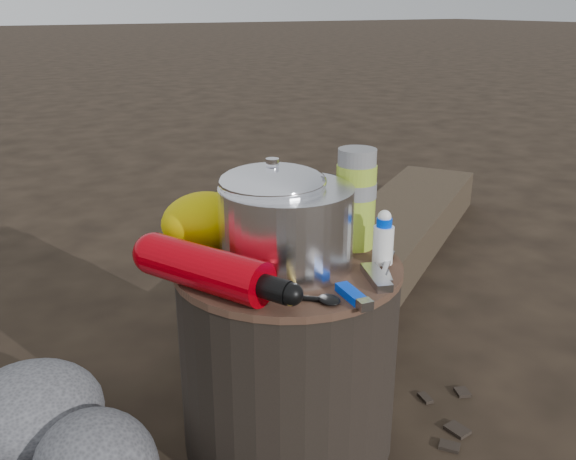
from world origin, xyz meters
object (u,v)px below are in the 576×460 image
thermos (356,199)px  fuel_bottle (205,269)px  travel_mug (320,206)px  camping_pot (273,215)px  stump (288,354)px  log_main (380,249)px

thermos → fuel_bottle: bearing=-173.5°
fuel_bottle → thermos: (0.35, 0.04, 0.06)m
thermos → travel_mug: 0.11m
camping_pot → travel_mug: 0.20m
stump → log_main: bearing=40.3°
travel_mug → log_main: bearing=40.9°
stump → thermos: (0.17, 0.01, 0.31)m
stump → fuel_bottle: bearing=-170.8°
stump → log_main: size_ratio=0.24×
stump → travel_mug: size_ratio=3.58×
fuel_bottle → travel_mug: (0.33, 0.14, 0.02)m
camping_pot → fuel_bottle: (-0.16, -0.04, -0.06)m
fuel_bottle → stump: bearing=-16.6°
log_main → camping_pot: camping_pot is taller
log_main → fuel_bottle: bearing=-88.7°
thermos → stump: bearing=-176.6°
fuel_bottle → travel_mug: size_ratio=2.67×
camping_pot → fuel_bottle: bearing=-165.0°
stump → thermos: bearing=3.4°
camping_pot → travel_mug: bearing=30.0°
camping_pot → thermos: (0.19, -0.00, 0.00)m
stump → fuel_bottle: fuel_bottle is taller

